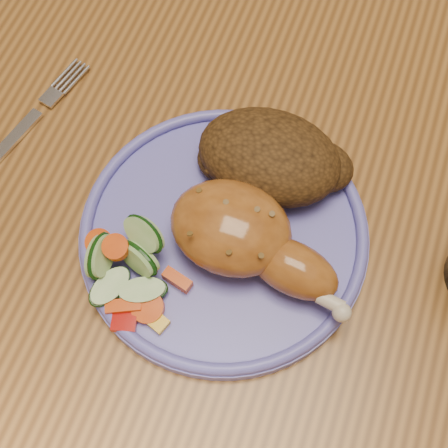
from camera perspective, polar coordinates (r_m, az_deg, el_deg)
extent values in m
plane|color=brown|center=(1.28, 2.94, -10.39)|extent=(4.00, 4.00, 0.00)
cube|color=#935D27|center=(0.60, 6.23, 7.09)|extent=(0.90, 1.40, 0.04)
cylinder|color=#4C2D16|center=(1.26, 0.86, 10.40)|extent=(0.04, 0.04, 0.41)
cylinder|color=#4C2D16|center=(1.25, 16.77, 5.42)|extent=(0.04, 0.04, 0.41)
cylinder|color=#4C2D16|center=(1.47, 19.80, 16.79)|extent=(0.04, 0.04, 0.41)
cylinder|color=#635FC7|center=(0.52, 0.00, -0.96)|extent=(0.24, 0.24, 0.01)
torus|color=#635FC7|center=(0.51, 0.00, -0.46)|extent=(0.24, 0.24, 0.01)
ellipsoid|color=#A96123|center=(0.49, 0.63, -0.32)|extent=(0.10, 0.08, 0.05)
ellipsoid|color=#A96123|center=(0.49, 6.31, -4.03)|extent=(0.08, 0.05, 0.04)
sphere|color=beige|center=(0.48, 10.72, -7.96)|extent=(0.02, 0.02, 0.02)
ellipsoid|color=#482D12|center=(0.53, 4.18, 6.16)|extent=(0.12, 0.09, 0.05)
ellipsoid|color=#482D12|center=(0.54, 8.60, 5.27)|extent=(0.06, 0.05, 0.03)
ellipsoid|color=#482D12|center=(0.54, 0.21, 5.91)|extent=(0.05, 0.05, 0.03)
cube|color=#A50A05|center=(0.49, -9.11, -8.84)|extent=(0.02, 0.02, 0.01)
cube|color=#E5A507|center=(0.49, -6.09, -8.91)|extent=(0.02, 0.02, 0.01)
cylinder|color=#EE4C07|center=(0.49, -6.99, -7.58)|extent=(0.03, 0.03, 0.01)
cube|color=#EE4C07|center=(0.50, -9.17, -7.48)|extent=(0.03, 0.02, 0.01)
cylinder|color=#EE4C07|center=(0.49, -9.86, -2.12)|extent=(0.02, 0.02, 0.01)
cube|color=#EE4C07|center=(0.50, -4.29, -5.11)|extent=(0.03, 0.02, 0.01)
cylinder|color=#EE4C07|center=(0.52, -11.30, -1.70)|extent=(0.02, 0.02, 0.01)
cylinder|color=#B1D389|center=(0.49, -7.84, -3.06)|extent=(0.04, 0.03, 0.04)
cylinder|color=#B1D389|center=(0.49, -7.32, -0.90)|extent=(0.05, 0.05, 0.03)
cylinder|color=#B1D389|center=(0.50, -10.41, -5.64)|extent=(0.05, 0.05, 0.02)
cylinder|color=#B1D389|center=(0.50, -7.46, -6.10)|extent=(0.05, 0.05, 0.01)
cylinder|color=#B1D389|center=(0.50, -11.27, -2.86)|extent=(0.03, 0.04, 0.04)
cube|color=silver|center=(0.60, -19.68, 6.25)|extent=(0.03, 0.10, 0.00)
cube|color=silver|center=(0.62, -15.54, 11.10)|extent=(0.03, 0.06, 0.00)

